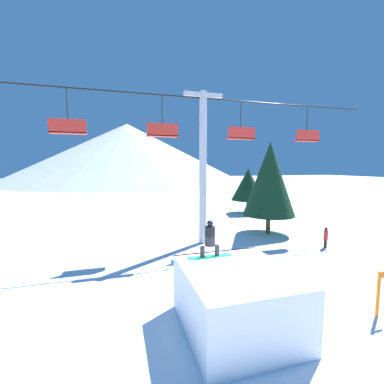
% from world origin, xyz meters
% --- Properties ---
extents(ground_plane, '(220.00, 220.00, 0.00)m').
position_xyz_m(ground_plane, '(0.00, 0.00, 0.00)').
color(ground_plane, white).
extents(mountain_ridge, '(72.04, 72.04, 18.07)m').
position_xyz_m(mountain_ridge, '(0.00, 77.85, 9.04)').
color(mountain_ridge, silver).
rests_on(mountain_ridge, ground_plane).
extents(snow_ramp, '(3.03, 3.39, 1.81)m').
position_xyz_m(snow_ramp, '(0.15, -0.27, 0.91)').
color(snow_ramp, white).
rests_on(snow_ramp, ground_plane).
extents(snowboarder, '(1.47, 0.34, 1.23)m').
position_xyz_m(snowboarder, '(-0.25, 0.93, 2.40)').
color(snowboarder, '#1E9E6B').
rests_on(snowboarder, snow_ramp).
extents(chairlift, '(23.33, 0.45, 9.21)m').
position_xyz_m(chairlift, '(1.93, 8.14, 5.57)').
color(chairlift, '#B2B2B7').
rests_on(chairlift, ground_plane).
extents(pine_tree_near, '(3.59, 3.59, 6.49)m').
position_xyz_m(pine_tree_near, '(7.15, 9.03, 3.90)').
color(pine_tree_near, '#4C3823').
rests_on(pine_tree_near, ground_plane).
extents(pine_tree_far, '(3.35, 3.35, 4.56)m').
position_xyz_m(pine_tree_far, '(9.63, 16.66, 2.94)').
color(pine_tree_far, '#4C3823').
rests_on(pine_tree_far, ground_plane).
extents(trail_marker, '(0.41, 0.10, 1.50)m').
position_xyz_m(trail_marker, '(4.74, -0.96, 0.80)').
color(trail_marker, orange).
rests_on(trail_marker, ground_plane).
extents(distant_skier, '(0.24, 0.24, 1.23)m').
position_xyz_m(distant_skier, '(8.57, 5.21, 0.67)').
color(distant_skier, black).
rests_on(distant_skier, ground_plane).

